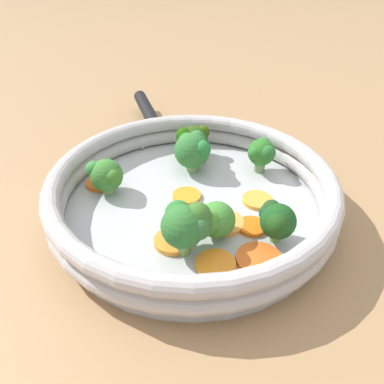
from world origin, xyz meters
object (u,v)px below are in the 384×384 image
skillet (192,207)px  broccoli_floret_0 (193,149)px  carrot_slice_7 (173,241)px  carrot_slice_4 (252,226)px  carrot_slice_6 (256,261)px  carrot_slice_2 (225,223)px  broccoli_floret_2 (106,175)px  carrot_slice_1 (186,196)px  carrot_slice_5 (257,200)px  carrot_slice_3 (100,183)px  broccoli_floret_5 (276,220)px  broccoli_floret_1 (186,224)px  broccoli_floret_4 (262,152)px  broccoli_floret_3 (214,220)px  broccoli_floret_6 (194,139)px  carrot_slice_0 (216,264)px

skillet → broccoli_floret_0: broccoli_floret_0 is taller
carrot_slice_7 → carrot_slice_4: bearing=-18.7°
carrot_slice_4 → carrot_slice_6: size_ratio=0.69×
carrot_slice_2 → broccoli_floret_2: 0.16m
carrot_slice_1 → carrot_slice_5: 0.09m
carrot_slice_1 → carrot_slice_3: 0.12m
carrot_slice_1 → broccoli_floret_5: 0.12m
carrot_slice_5 → carrot_slice_1: bearing=140.0°
skillet → broccoli_floret_5: size_ratio=7.07×
carrot_slice_5 → broccoli_floret_1: bearing=-169.9°
broccoli_floret_4 → carrot_slice_2: bearing=-150.4°
carrot_slice_7 → broccoli_floret_3: bearing=-22.9°
carrot_slice_3 → broccoli_floret_1: size_ratio=0.64×
carrot_slice_3 → carrot_slice_6: size_ratio=0.78×
broccoli_floret_2 → carrot_slice_5: bearing=-40.3°
carrot_slice_1 → broccoli_floret_0: size_ratio=0.64×
broccoli_floret_3 → broccoli_floret_0: bearing=65.0°
broccoli_floret_0 → broccoli_floret_4: (0.07, -0.05, -0.00)m
carrot_slice_4 → broccoli_floret_4: size_ratio=0.69×
carrot_slice_3 → broccoli_floret_6: size_ratio=0.74×
broccoli_floret_3 → broccoli_floret_6: broccoli_floret_6 is taller
carrot_slice_7 → broccoli_floret_3: 0.05m
carrot_slice_6 → carrot_slice_5: bearing=46.9°
carrot_slice_1 → carrot_slice_3: same height
carrot_slice_3 → carrot_slice_5: size_ratio=1.00×
broccoli_floret_0 → broccoli_floret_5: 0.16m
carrot_slice_4 → carrot_slice_0: bearing=-161.1°
skillet → carrot_slice_5: 0.08m
broccoli_floret_2 → broccoli_floret_4: (0.19, -0.07, 0.00)m
broccoli_floret_3 → broccoli_floret_4: size_ratio=0.94×
carrot_slice_2 → carrot_slice_7: (-0.06, 0.01, 0.00)m
carrot_slice_0 → carrot_slice_5: same height
carrot_slice_0 → broccoli_floret_3: size_ratio=0.90×
skillet → carrot_slice_6: carrot_slice_6 is taller
carrot_slice_0 → broccoli_floret_0: bearing=63.0°
carrot_slice_3 → carrot_slice_6: (0.07, -0.22, 0.00)m
broccoli_floret_2 → skillet: bearing=-45.1°
broccoli_floret_4 → broccoli_floret_6: size_ratio=0.95×
carrot_slice_3 → broccoli_floret_0: broccoli_floret_0 is taller
skillet → broccoli_floret_1: size_ratio=5.60×
carrot_slice_2 → broccoli_floret_5: 0.06m
broccoli_floret_5 → carrot_slice_5: bearing=62.0°
carrot_slice_0 → carrot_slice_4: 0.07m
carrot_slice_4 → carrot_slice_5: size_ratio=0.89×
carrot_slice_4 → carrot_slice_7: same height
carrot_slice_3 → broccoli_floret_1: broccoli_floret_1 is taller
broccoli_floret_2 → broccoli_floret_6: bearing=5.5°
carrot_slice_0 → carrot_slice_3: 0.20m
carrot_slice_6 → broccoli_floret_6: bearing=71.9°
carrot_slice_3 → broccoli_floret_6: broccoli_floret_6 is taller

